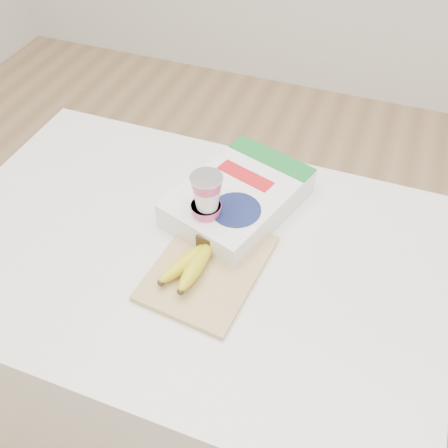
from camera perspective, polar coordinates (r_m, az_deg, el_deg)
name	(u,v)px	position (r m, az deg, el deg)	size (l,w,h in m)	color
table	(195,346)	(1.33, -3.36, -13.75)	(1.04, 0.69, 0.78)	white
cutting_board	(208,267)	(0.97, -1.81, -4.97)	(0.19, 0.26, 0.01)	tan
bananas	(195,259)	(0.95, -3.29, -3.97)	(0.09, 0.17, 0.05)	#382816
yogurt_stack	(207,203)	(0.97, -2.01, 2.38)	(0.07, 0.07, 0.15)	white
cereal_box	(239,198)	(1.07, 1.67, 3.01)	(0.28, 0.35, 0.07)	white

